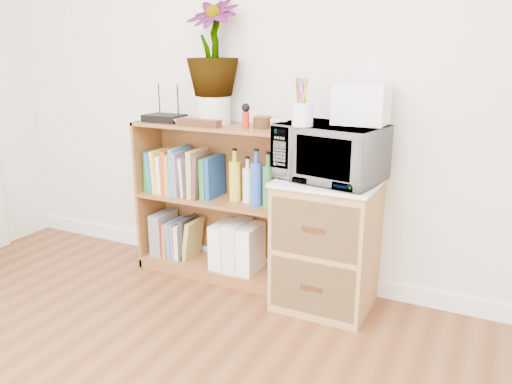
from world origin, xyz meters
The scene contains 21 objects.
skirting_board centered at (0.00, 2.24, 0.05)m, with size 4.00×0.02×0.10m, color white.
bookshelf centered at (-0.35, 2.10, 0.47)m, with size 1.00×0.30×0.95m, color brown.
wicker_unit centered at (0.40, 2.02, 0.35)m, with size 0.50×0.45×0.70m, color #9E7542.
microwave centered at (0.40, 2.02, 0.86)m, with size 0.52×0.35×0.29m, color white.
pen_cup centered at (0.29, 1.90, 1.07)m, with size 0.10×0.10×0.12m, color white.
small_appliance centered at (0.53, 2.10, 1.11)m, with size 0.26×0.22×0.20m, color white.
router centered at (-0.68, 2.08, 0.97)m, with size 0.24×0.16×0.04m, color black.
white_bowl centered at (-0.58, 2.07, 0.97)m, with size 0.13×0.13×0.03m, color white.
plant_pot centered at (-0.35, 2.12, 1.03)m, with size 0.19×0.19×0.17m, color silver.
potted_plant centered at (-0.35, 2.12, 1.38)m, with size 0.30×0.30×0.54m, color #35712D.
trinket_box centered at (-0.38, 2.00, 0.97)m, with size 0.26×0.07×0.04m, color #3B1E10.
kokeshi_doll centered at (-0.11, 2.06, 1.00)m, with size 0.04×0.04×0.09m, color #A71D14.
wooden_bowl centered at (-0.03, 2.11, 0.98)m, with size 0.11×0.11×0.06m, color #331D0D.
paint_jars centered at (0.11, 2.01, 0.98)m, with size 0.11×0.04×0.06m, color pink.
file_box centered at (-0.75, 2.10, 0.21)m, with size 0.08×0.22×0.28m, color slate.
magazine_holder_left centered at (-0.29, 2.09, 0.21)m, with size 0.09×0.22×0.28m, color white.
magazine_holder_mid centered at (-0.19, 2.09, 0.22)m, with size 0.10×0.24×0.30m, color silver.
magazine_holder_right centered at (-0.10, 2.09, 0.21)m, with size 0.09×0.23×0.29m, color white.
cookbooks centered at (-0.57, 2.10, 0.63)m, with size 0.48×0.20×0.30m.
liquor_bottles centered at (-0.10, 2.10, 0.65)m, with size 0.30×0.07×0.32m.
lower_books centered at (-0.60, 2.10, 0.19)m, with size 0.22×0.19×0.27m.
Camera 1 is at (1.18, -0.42, 1.37)m, focal length 35.00 mm.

